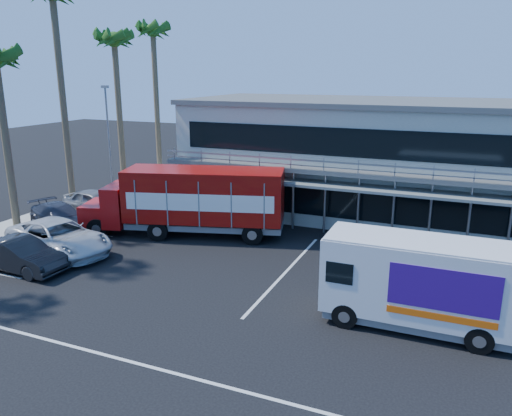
% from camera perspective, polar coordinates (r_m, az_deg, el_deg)
% --- Properties ---
extents(ground, '(120.00, 120.00, 0.00)m').
position_cam_1_polar(ground, '(21.70, -4.29, -9.31)').
color(ground, black).
rests_on(ground, ground).
extents(building, '(22.40, 12.00, 7.30)m').
position_cam_1_polar(building, '(33.44, 12.08, 5.78)').
color(building, '#9EA295').
rests_on(building, ground).
extents(curb_strip, '(3.00, 32.00, 0.16)m').
position_cam_1_polar(curb_strip, '(34.83, -22.09, -0.68)').
color(curb_strip, '#A5A399').
rests_on(curb_strip, ground).
extents(palm_d, '(2.80, 2.80, 14.75)m').
position_cam_1_polar(palm_d, '(35.42, -22.13, 20.43)').
color(palm_d, brown).
rests_on(palm_d, ground).
extents(palm_e, '(2.80, 2.80, 12.25)m').
position_cam_1_polar(palm_e, '(38.71, -15.85, 17.10)').
color(palm_e, brown).
rests_on(palm_e, ground).
extents(palm_f, '(2.80, 2.80, 13.25)m').
position_cam_1_polar(palm_f, '(43.44, -11.66, 18.30)').
color(palm_f, brown).
rests_on(palm_f, ground).
extents(light_pole_far, '(0.50, 0.25, 8.09)m').
position_cam_1_polar(light_pole_far, '(37.09, -16.47, 7.73)').
color(light_pole_far, gray).
rests_on(light_pole_far, ground).
extents(red_truck, '(11.62, 5.60, 3.82)m').
position_cam_1_polar(red_truck, '(28.15, -7.44, 0.98)').
color(red_truck, '#AB0E0D').
rests_on(red_truck, ground).
extents(white_van, '(6.86, 2.43, 3.34)m').
position_cam_1_polar(white_van, '(18.93, 18.27, -8.06)').
color(white_van, silver).
rests_on(white_van, ground).
extents(parked_car_b, '(4.76, 1.88, 1.54)m').
position_cam_1_polar(parked_car_b, '(25.80, -25.33, -4.87)').
color(parked_car_b, black).
rests_on(parked_car_b, ground).
extents(parked_car_c, '(6.66, 4.18, 1.71)m').
position_cam_1_polar(parked_car_c, '(27.35, -21.59, -3.16)').
color(parked_car_c, silver).
rests_on(parked_car_c, ground).
extents(parked_car_d, '(5.48, 3.81, 1.47)m').
position_cam_1_polar(parked_car_d, '(31.59, -21.49, -0.96)').
color(parked_car_d, '#2C2F3B').
rests_on(parked_car_d, ground).
extents(parked_car_e, '(5.12, 2.67, 1.66)m').
position_cam_1_polar(parked_car_e, '(33.82, -17.78, 0.59)').
color(parked_car_e, gray).
rests_on(parked_car_e, ground).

